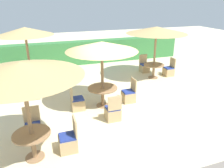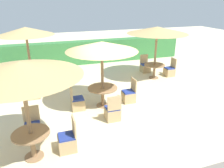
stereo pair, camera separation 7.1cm
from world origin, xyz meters
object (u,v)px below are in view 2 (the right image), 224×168
parasol_back_right (157,30)px  patio_chair_back_left_north (32,76)px  parasol_center (102,47)px  round_table_center (103,91)px  patio_chair_center_east (129,95)px  patio_chair_back_left_west (8,86)px  patio_chair_back_left_east (55,81)px  round_table_back_left (32,77)px  patio_chair_back_right_east (170,71)px  parasol_back_left (26,31)px  patio_chair_center_west (77,103)px  round_table_front_left (32,139)px  patio_chair_back_right_north (145,67)px  patio_chair_front_left_north (33,130)px  parasol_front_left (20,69)px  round_table_back_right (154,68)px  patio_chair_back_left_south (34,92)px  patio_chair_center_south (113,112)px  patio_chair_front_left_east (68,141)px

parasol_back_right → patio_chair_back_left_north: bearing=166.2°
parasol_center → round_table_center: bearing=90.0°
round_table_center → patio_chair_center_east: 1.11m
patio_chair_back_left_west → patio_chair_back_left_east: 1.98m
round_table_back_left → patio_chair_back_right_east: (6.72, -0.43, -0.31)m
parasol_back_left → patio_chair_center_west: bearing=-59.0°
round_table_front_left → patio_chair_back_right_north: patio_chair_back_right_north is taller
patio_chair_center_east → round_table_front_left: (-3.53, -2.20, 0.28)m
patio_chair_front_left_north → round_table_back_left: bearing=-90.0°
parasol_front_left → patio_chair_back_left_east: size_ratio=2.95×
patio_chair_center_east → patio_chair_back_right_east: same height
parasol_center → parasol_back_left: bearing=133.9°
patio_chair_center_west → parasol_back_left: bearing=-149.0°
patio_chair_back_right_north → round_table_back_right: bearing=89.1°
patio_chair_center_east → patio_chair_back_left_south: bearing=66.5°
parasol_front_left → round_table_back_left: parasol_front_left is taller
parasol_center → patio_chair_back_left_north: size_ratio=2.69×
patio_chair_back_right_north → patio_chair_back_left_west: bearing=4.3°
patio_chair_front_left_north → round_table_back_left: size_ratio=0.90×
round_table_center → patio_chair_center_east: bearing=1.0°
patio_chair_center_south → patio_chair_back_left_west: 5.10m
patio_chair_front_left_east → patio_chair_back_left_west: 5.14m
parasol_back_right → parasol_front_left: bearing=-143.4°
patio_chair_front_left_north → parasol_back_left: (-0.00, 3.87, 2.26)m
patio_chair_center_east → patio_chair_back_right_east: 3.82m
parasol_center → patio_chair_back_left_east: parasol_center is taller
parasol_center → patio_chair_back_right_east: bearing=26.9°
patio_chair_back_left_east → patio_chair_back_left_west: bearing=87.7°
parasol_back_right → round_table_back_right: parasol_back_right is taller
patio_chair_center_south → patio_chair_front_left_north: bearing=-174.8°
patio_chair_front_left_north → patio_chair_front_left_east: size_ratio=1.00×
round_table_front_left → round_table_back_left: bearing=90.1°
patio_chair_back_left_south → patio_chair_front_left_east: bearing=-77.3°
patio_chair_center_east → parasol_back_right: parasol_back_right is taller
patio_chair_center_east → patio_chair_back_right_north: (2.27, 3.12, 0.00)m
round_table_back_right → patio_chair_back_right_east: (0.93, 0.04, -0.29)m
parasol_center → parasol_back_right: size_ratio=0.87×
parasol_front_left → round_table_back_left: 5.08m
patio_chair_back_left_south → patio_chair_back_left_east: size_ratio=1.00×
patio_chair_front_left_north → patio_chair_back_left_west: bearing=-75.4°
patio_chair_back_left_south → patio_chair_back_left_east: (0.92, 1.00, 0.00)m
round_table_back_left → patio_chair_center_south: bearing=-55.5°
patio_chair_back_left_north → round_table_back_right: 6.01m
patio_chair_front_left_north → round_table_back_left: (-0.00, 3.87, 0.31)m
round_table_front_left → parasol_back_left: parasol_back_left is taller
round_table_center → patio_chair_back_right_east: size_ratio=1.16×
round_table_front_left → patio_chair_front_left_north: bearing=90.3°
patio_chair_back_left_west → round_table_back_right: bearing=85.7°
patio_chair_center_west → parasol_back_left: 3.73m
patio_chair_center_west → patio_chair_center_south: bearing=41.7°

